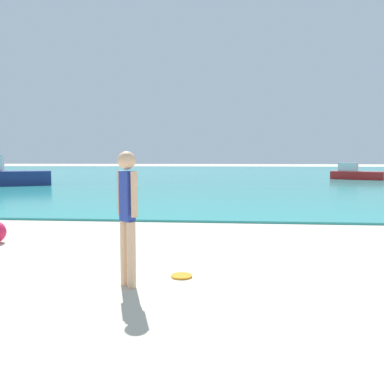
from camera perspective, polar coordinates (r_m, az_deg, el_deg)
name	(u,v)px	position (r m, az deg, el deg)	size (l,w,h in m)	color
water	(223,173)	(39.76, 4.52, 2.73)	(160.00, 60.00, 0.06)	teal
person_standing	(127,211)	(4.97, -9.44, -2.69)	(0.32, 0.29, 1.72)	#DDAD84
frisbee	(182,276)	(5.51, -1.55, -12.19)	(0.29, 0.29, 0.03)	orange
boat_near	(0,175)	(24.71, -26.30, 2.26)	(5.28, 3.64, 1.73)	navy
boat_far	(355,174)	(30.80, 22.76, 2.51)	(3.69, 2.64, 1.21)	red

